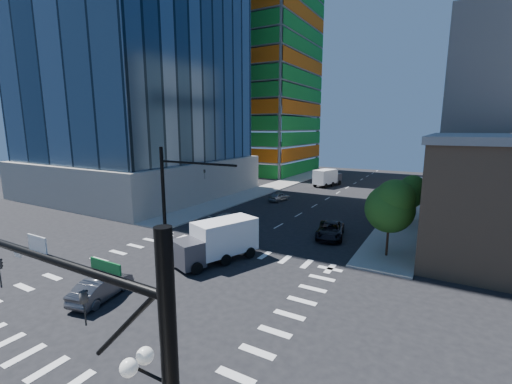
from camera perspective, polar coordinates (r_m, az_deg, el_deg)
The scene contains 15 objects.
ground at distance 26.01m, azimuth -14.49°, elevation -15.23°, with size 160.00×160.00×0.00m, color black.
road_markings at distance 26.01m, azimuth -14.49°, elevation -15.22°, with size 20.00×20.00×0.01m, color silver.
sidewalk_ne at distance 57.79m, azimuth 24.94°, elevation -1.48°, with size 5.00×60.00×0.15m, color #9C9893.
sidewalk_nw at distance 64.59m, azimuth 2.33°, elevation 0.70°, with size 5.00×60.00×0.15m, color #9C9893.
construction_building at distance 91.01m, azimuth 0.33°, elevation 19.10°, with size 25.16×34.50×70.60m.
signal_mast_se at distance 10.02m, azimuth -18.13°, elevation -28.11°, with size 10.51×2.48×9.00m.
signal_mast_nw at distance 39.11m, azimuth -13.74°, elevation 1.93°, with size 10.20×0.40×9.00m.
tree_south at distance 31.41m, azimuth 21.63°, elevation -2.10°, with size 4.16×4.16×6.82m.
tree_north at distance 43.23m, azimuth 24.26°, elevation 0.08°, with size 3.54×3.52×5.78m.
car_nb_far at distance 36.46m, azimuth 12.28°, elevation -6.23°, with size 2.60×5.65×1.57m, color black.
car_sb_near at distance 39.99m, azimuth -4.41°, elevation -4.58°, with size 2.05×5.03×1.46m, color silver.
car_sb_mid at distance 53.36m, azimuth 3.86°, elevation -0.76°, with size 1.63×4.05×1.38m, color #9B9FA3.
car_sb_cross at distance 25.72m, azimuth -24.35°, elevation -14.30°, with size 1.63×4.67×1.54m, color #48494D.
box_truck_near at distance 29.36m, azimuth -6.92°, elevation -8.68°, with size 4.96×7.17×3.46m.
box_truck_far at distance 68.41m, azimuth 11.91°, elevation 2.21°, with size 4.07×6.76×3.31m.
Camera 1 is at (16.64, -16.56, 11.20)m, focal length 24.00 mm.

